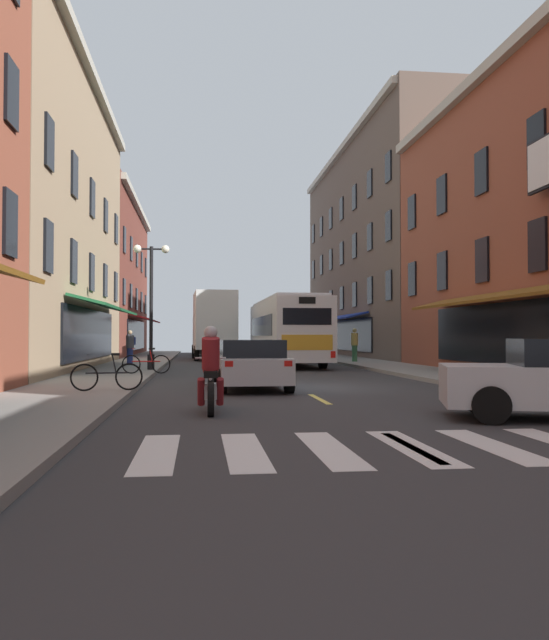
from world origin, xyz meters
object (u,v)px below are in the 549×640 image
object	(u,v)px
box_truck	(213,326)
bicycle_near	(107,376)
bicycle_mid	(146,363)
pedestrian_near	(130,347)
sedan_far	(250,364)
street_lamp_twin	(151,300)
pedestrian_mid	(355,344)
motorcycle_rider	(211,375)
sedan_near	(207,346)
transit_bus	(286,331)

from	to	relation	value
box_truck	bicycle_near	bearing A→B (deg)	-97.39
bicycle_mid	pedestrian_near	world-z (taller)	pedestrian_near
sedan_far	street_lamp_twin	xyz separation A→B (m)	(-3.31, 8.00, 2.19)
pedestrian_mid	motorcycle_rider	bearing A→B (deg)	-56.75
sedan_near	street_lamp_twin	distance (m)	24.01
sedan_near	street_lamp_twin	xyz separation A→B (m)	(-2.48, -23.78, 2.19)
pedestrian_near	street_lamp_twin	distance (m)	4.90
transit_bus	box_truck	distance (m)	8.56
transit_bus	pedestrian_near	xyz separation A→B (m)	(-7.54, -2.00, -0.75)
sedan_far	bicycle_mid	xyz separation A→B (m)	(-3.27, 5.27, -0.20)
bicycle_mid	pedestrian_mid	world-z (taller)	pedestrian_mid
street_lamp_twin	bicycle_near	bearing A→B (deg)	-91.90
sedan_far	motorcycle_rider	distance (m)	5.51
box_truck	sedan_far	bearing A→B (deg)	-88.64
street_lamp_twin	bicycle_mid	bearing A→B (deg)	-89.18
bicycle_mid	sedan_near	bearing A→B (deg)	84.73
box_truck	bicycle_mid	distance (m)	17.17
box_truck	motorcycle_rider	xyz separation A→B (m)	(-0.67, -27.52, -1.39)
bicycle_near	pedestrian_mid	distance (m)	19.83
transit_bus	box_truck	world-z (taller)	box_truck
motorcycle_rider	street_lamp_twin	xyz separation A→B (m)	(-2.11, 13.38, 2.18)
sedan_far	pedestrian_near	world-z (taller)	pedestrian_near
pedestrian_near	pedestrian_mid	size ratio (longest dim) A/B	0.92
bicycle_mid	pedestrian_near	xyz separation A→B (m)	(-1.30, 7.06, 0.48)
pedestrian_near	motorcycle_rider	bearing A→B (deg)	122.23
motorcycle_rider	transit_bus	bearing A→B (deg)	78.07
sedan_far	pedestrian_near	bearing A→B (deg)	110.34
motorcycle_rider	pedestrian_near	xyz separation A→B (m)	(-3.37, 17.71, 0.27)
sedan_near	bicycle_mid	bearing A→B (deg)	-95.27
box_truck	sedan_near	bearing A→B (deg)	91.77
pedestrian_mid	street_lamp_twin	xyz separation A→B (m)	(-9.99, -7.07, 1.85)
transit_bus	box_truck	xyz separation A→B (m)	(-3.49, 7.81, 0.36)
transit_bus	sedan_near	xyz separation A→B (m)	(-3.79, 17.45, -1.03)
box_truck	pedestrian_mid	bearing A→B (deg)	-44.44
box_truck	sedan_near	size ratio (longest dim) A/B	1.61
pedestrian_mid	box_truck	bearing A→B (deg)	-170.12
sedan_near	street_lamp_twin	world-z (taller)	street_lamp_twin
sedan_far	bicycle_near	xyz separation A→B (m)	(-3.64, -1.85, -0.20)
sedan_far	pedestrian_mid	distance (m)	16.49
sedan_near	pedestrian_near	world-z (taller)	pedestrian_near
box_truck	pedestrian_mid	xyz separation A→B (m)	(7.21, -7.07, -1.06)
sedan_near	motorcycle_rider	bearing A→B (deg)	-90.57
motorcycle_rider	pedestrian_mid	world-z (taller)	pedestrian_mid
motorcycle_rider	box_truck	bearing A→B (deg)	88.60
box_truck	motorcycle_rider	size ratio (longest dim) A/B	3.72
pedestrian_mid	street_lamp_twin	bearing A→B (deg)	-90.42
box_truck	transit_bus	bearing A→B (deg)	-65.90
sedan_near	pedestrian_near	bearing A→B (deg)	-100.90
bicycle_mid	motorcycle_rider	bearing A→B (deg)	-78.97
bicycle_mid	transit_bus	bearing A→B (deg)	55.47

